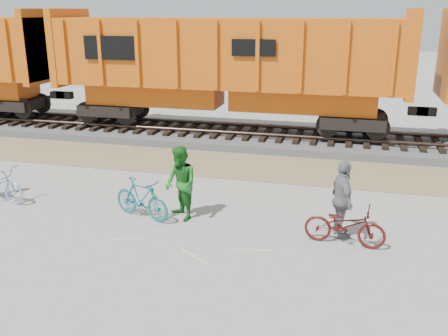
{
  "coord_description": "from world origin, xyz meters",
  "views": [
    {
      "loc": [
        3.87,
        -10.51,
        5.12
      ],
      "look_at": [
        0.79,
        1.5,
        1.19
      ],
      "focal_mm": 40.0,
      "sensor_mm": 36.0,
      "label": 1
    }
  ],
  "objects_px": {
    "hopper_car_center": "(226,66)",
    "bicycle_maroon": "(345,225)",
    "bicycle_teal": "(141,198)",
    "person_man": "(181,184)",
    "person_woman": "(342,200)"
  },
  "relations": [
    {
      "from": "hopper_car_center",
      "to": "bicycle_teal",
      "type": "distance_m",
      "value": 8.85
    },
    {
      "from": "person_man",
      "to": "hopper_car_center",
      "type": "bearing_deg",
      "value": 141.03
    },
    {
      "from": "hopper_car_center",
      "to": "bicycle_maroon",
      "type": "height_order",
      "value": "hopper_car_center"
    },
    {
      "from": "person_man",
      "to": "bicycle_teal",
      "type": "bearing_deg",
      "value": -123.89
    },
    {
      "from": "hopper_car_center",
      "to": "bicycle_teal",
      "type": "bearing_deg",
      "value": -90.64
    },
    {
      "from": "hopper_car_center",
      "to": "person_woman",
      "type": "xyz_separation_m",
      "value": [
        4.89,
        -8.39,
        -2.07
      ]
    },
    {
      "from": "bicycle_maroon",
      "to": "person_woman",
      "type": "xyz_separation_m",
      "value": [
        -0.1,
        0.4,
        0.46
      ]
    },
    {
      "from": "bicycle_teal",
      "to": "person_woman",
      "type": "relative_size",
      "value": 0.94
    },
    {
      "from": "bicycle_teal",
      "to": "person_man",
      "type": "xyz_separation_m",
      "value": [
        1.0,
        0.2,
        0.42
      ]
    },
    {
      "from": "hopper_car_center",
      "to": "person_man",
      "type": "relative_size",
      "value": 7.37
    },
    {
      "from": "hopper_car_center",
      "to": "bicycle_teal",
      "type": "height_order",
      "value": "hopper_car_center"
    },
    {
      "from": "bicycle_maroon",
      "to": "person_man",
      "type": "bearing_deg",
      "value": 89.05
    },
    {
      "from": "hopper_car_center",
      "to": "bicycle_maroon",
      "type": "xyz_separation_m",
      "value": [
        4.99,
        -8.79,
        -2.53
      ]
    },
    {
      "from": "hopper_car_center",
      "to": "bicycle_teal",
      "type": "relative_size",
      "value": 7.98
    },
    {
      "from": "hopper_car_center",
      "to": "bicycle_maroon",
      "type": "bearing_deg",
      "value": -60.42
    }
  ]
}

